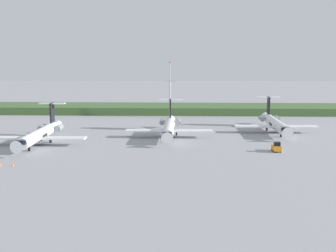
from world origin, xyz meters
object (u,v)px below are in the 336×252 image
regional_jet_second (169,127)px  baggage_tug (276,147)px  safety_cone_mid_marker (13,165)px  safety_cone_front_marker (0,165)px  regional_jet_third (275,123)px  antenna_mast (170,94)px  regional_jet_nearest (40,134)px

regional_jet_second → baggage_tug: 30.60m
safety_cone_mid_marker → safety_cone_front_marker: bearing=178.3°
baggage_tug → regional_jet_third: bearing=79.4°
safety_cone_mid_marker → regional_jet_second: bearing=48.5°
safety_cone_mid_marker → baggage_tug: bearing=15.7°
antenna_mast → safety_cone_mid_marker: 76.72m
regional_jet_second → antenna_mast: (-0.97, 37.53, 5.57)m
regional_jet_nearest → baggage_tug: (55.58, -6.60, -1.53)m
regional_jet_nearest → regional_jet_third: (60.51, 19.67, 0.00)m
regional_jet_nearest → regional_jet_third: size_ratio=1.00×
regional_jet_third → antenna_mast: antenna_mast is taller
regional_jet_second → safety_cone_mid_marker: bearing=-131.5°
baggage_tug → antenna_mast: bearing=114.7°
antenna_mast → baggage_tug: size_ratio=6.05×
regional_jet_nearest → baggage_tug: regional_jet_nearest is taller
regional_jet_second → baggage_tug: bearing=-36.3°
baggage_tug → safety_cone_front_marker: baggage_tug is taller
regional_jet_third → safety_cone_front_marker: size_ratio=56.36×
regional_jet_second → regional_jet_third: bearing=15.4°
regional_jet_second → safety_cone_mid_marker: regional_jet_second is taller
regional_jet_nearest → safety_cone_front_marker: regional_jet_nearest is taller
regional_jet_second → safety_cone_front_marker: bearing=-133.9°
baggage_tug → regional_jet_second: bearing=143.7°
baggage_tug → regional_jet_nearest: bearing=173.2°
regional_jet_third → safety_cone_mid_marker: 72.12m
regional_jet_nearest → regional_jet_second: (30.95, 11.51, 0.00)m
regional_jet_third → safety_cone_mid_marker: bearing=-144.9°
regional_jet_second → regional_jet_third: same height
antenna_mast → safety_cone_mid_marker: antenna_mast is taller
regional_jet_second → antenna_mast: antenna_mast is taller
antenna_mast → safety_cone_mid_marker: (-28.44, -70.83, -7.83)m
regional_jet_nearest → regional_jet_second: same height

